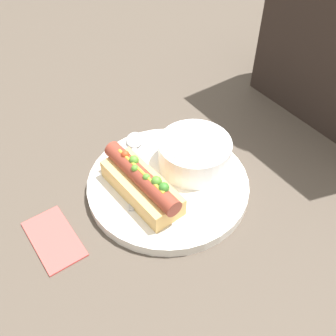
# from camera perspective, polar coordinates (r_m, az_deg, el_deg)

# --- Properties ---
(ground_plane) EXTENTS (4.00, 4.00, 0.00)m
(ground_plane) POSITION_cam_1_polar(r_m,az_deg,el_deg) (0.65, -0.00, -2.95)
(ground_plane) COLOR #4C4238
(dinner_plate) EXTENTS (0.26, 0.26, 0.02)m
(dinner_plate) POSITION_cam_1_polar(r_m,az_deg,el_deg) (0.65, -0.00, -2.42)
(dinner_plate) COLOR white
(dinner_plate) RESTS_ON ground_plane
(hot_dog) EXTENTS (0.16, 0.07, 0.06)m
(hot_dog) POSITION_cam_1_polar(r_m,az_deg,el_deg) (0.61, -4.03, -2.07)
(hot_dog) COLOR #DBAD60
(hot_dog) RESTS_ON dinner_plate
(soup_bowl) EXTENTS (0.12, 0.12, 0.05)m
(soup_bowl) POSITION_cam_1_polar(r_m,az_deg,el_deg) (0.65, 3.87, 2.28)
(soup_bowl) COLOR white
(soup_bowl) RESTS_ON dinner_plate
(spoon) EXTENTS (0.16, 0.11, 0.01)m
(spoon) POSITION_cam_1_polar(r_m,az_deg,el_deg) (0.69, -4.92, 2.65)
(spoon) COLOR #B7B7BC
(spoon) RESTS_ON dinner_plate
(napkin) EXTENTS (0.11, 0.06, 0.01)m
(napkin) POSITION_cam_1_polar(r_m,az_deg,el_deg) (0.61, -16.26, -9.77)
(napkin) COLOR #E04C47
(napkin) RESTS_ON ground_plane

